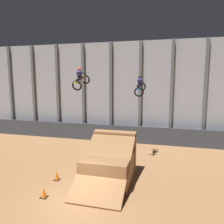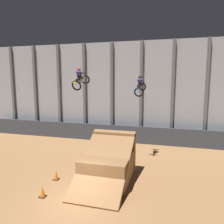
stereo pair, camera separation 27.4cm
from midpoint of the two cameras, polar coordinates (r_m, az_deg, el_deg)
The scene contains 8 objects.
ground_plane at distance 12.25m, azimuth -9.64°, elevation -22.39°, with size 60.00×60.00×0.00m, color #996B42.
arena_back_wall at distance 22.55m, azimuth 3.19°, elevation 5.28°, with size 32.00×0.40×10.06m.
lower_barrier at distance 22.10m, azimuth 2.54°, elevation -5.74°, with size 31.36×0.20×1.71m.
dirt_ramp at distance 14.23m, azimuth -1.21°, elevation -13.31°, with size 2.92×5.01×2.90m.
rider_bike_left_air at distance 15.79m, azimuth -8.70°, elevation 8.44°, with size 0.86×1.88×1.64m.
rider_bike_right_air at distance 16.90m, azimuth 6.88°, elevation 6.65°, with size 0.74×1.85×1.63m.
traffic_cone_near_ramp at distance 12.99m, azimuth -17.98°, elevation -19.38°, with size 0.36×0.36×0.58m.
traffic_cone_arena_edge at distance 14.73m, azimuth -14.76°, elevation -15.79°, with size 0.36×0.36×0.58m.
Camera 1 is at (4.31, -9.60, 6.24)m, focal length 35.00 mm.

